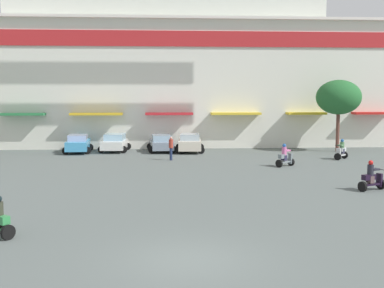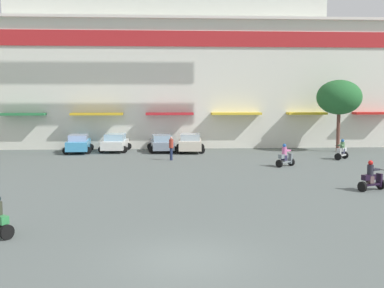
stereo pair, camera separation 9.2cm
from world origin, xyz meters
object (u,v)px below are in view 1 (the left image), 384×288
(parked_car_1, at_px, (115,143))
(parked_car_2, at_px, (161,143))
(plaza_tree_1, at_px, (339,97))
(scooter_rider_3, at_px, (341,151))
(scooter_rider_4, at_px, (372,178))
(parked_car_0, at_px, (78,143))
(parked_car_3, at_px, (190,143))
(scooter_rider_5, at_px, (285,157))
(pedestrian_1, at_px, (171,147))

(parked_car_1, relative_size, parked_car_2, 0.99)
(plaza_tree_1, relative_size, parked_car_2, 1.46)
(parked_car_2, bearing_deg, scooter_rider_3, -23.89)
(plaza_tree_1, distance_m, scooter_rider_4, 17.86)
(plaza_tree_1, bearing_deg, scooter_rider_4, -104.42)
(plaza_tree_1, xyz_separation_m, scooter_rider_4, (-4.34, -16.87, -3.94))
(parked_car_0, xyz_separation_m, parked_car_3, (9.33, -0.26, 0.01))
(parked_car_2, xyz_separation_m, parked_car_3, (2.38, -0.53, 0.05))
(parked_car_0, xyz_separation_m, parked_car_1, (2.99, 0.61, -0.00))
(parked_car_3, distance_m, scooter_rider_4, 19.15)
(plaza_tree_1, distance_m, parked_car_3, 13.11)
(parked_car_0, distance_m, scooter_rider_3, 21.15)
(parked_car_0, height_order, scooter_rider_5, scooter_rider_5)
(plaza_tree_1, height_order, scooter_rider_3, plaza_tree_1)
(scooter_rider_3, bearing_deg, plaza_tree_1, 73.25)
(pedestrian_1, bearing_deg, scooter_rider_4, -51.01)
(parked_car_1, xyz_separation_m, pedestrian_1, (4.62, -5.93, 0.25))
(scooter_rider_3, relative_size, scooter_rider_5, 0.98)
(parked_car_0, xyz_separation_m, scooter_rider_5, (15.23, -9.02, -0.11))
(parked_car_1, height_order, scooter_rider_3, scooter_rider_3)
(parked_car_0, height_order, scooter_rider_4, scooter_rider_4)
(parked_car_1, bearing_deg, parked_car_2, -5.02)
(parked_car_0, relative_size, pedestrian_1, 2.33)
(plaza_tree_1, bearing_deg, parked_car_3, 177.99)
(parked_car_0, bearing_deg, parked_car_3, -1.59)
(parked_car_0, bearing_deg, pedestrian_1, -34.90)
(pedestrian_1, bearing_deg, scooter_rider_3, -1.65)
(scooter_rider_5, bearing_deg, parked_car_3, 123.95)
(parked_car_0, bearing_deg, plaza_tree_1, -1.83)
(pedestrian_1, bearing_deg, parked_car_3, 71.24)
(parked_car_3, distance_m, scooter_rider_5, 10.56)
(parked_car_0, xyz_separation_m, pedestrian_1, (7.62, -5.31, 0.25))
(plaza_tree_1, bearing_deg, parked_car_2, 176.30)
(parked_car_0, distance_m, pedestrian_1, 9.29)
(parked_car_3, distance_m, scooter_rider_3, 12.30)
(parked_car_0, distance_m, parked_car_2, 6.95)
(parked_car_0, bearing_deg, parked_car_2, 2.19)
(scooter_rider_4, distance_m, pedestrian_1, 15.77)
(parked_car_1, bearing_deg, parked_car_3, -7.84)
(parked_car_2, relative_size, scooter_rider_4, 2.65)
(parked_car_2, height_order, scooter_rider_3, scooter_rider_3)
(parked_car_2, distance_m, pedestrian_1, 5.62)
(parked_car_3, xyz_separation_m, scooter_rider_5, (5.90, -8.76, -0.13))
(parked_car_1, height_order, scooter_rider_4, scooter_rider_4)
(parked_car_1, distance_m, scooter_rider_3, 18.48)
(parked_car_3, height_order, pedestrian_1, pedestrian_1)
(plaza_tree_1, distance_m, scooter_rider_5, 11.35)
(scooter_rider_3, height_order, scooter_rider_5, scooter_rider_5)
(parked_car_0, height_order, parked_car_1, parked_car_1)
(parked_car_0, height_order, scooter_rider_3, scooter_rider_3)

